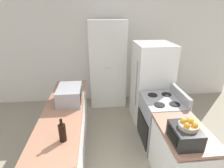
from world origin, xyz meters
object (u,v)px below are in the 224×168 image
stove (160,121)px  microwave (70,95)px  refrigerator (151,84)px  toaster_oven (185,135)px  fruit_bowl (189,124)px  wine_bottle (62,132)px  pantry_cabinet (108,65)px

stove → microwave: microwave is taller
refrigerator → toaster_oven: size_ratio=4.72×
microwave → fruit_bowl: (1.44, -1.12, 0.11)m
microwave → wine_bottle: size_ratio=1.80×
wine_bottle → toaster_oven: wine_bottle is taller
fruit_bowl → microwave: bearing=142.2°
stove → toaster_oven: size_ratio=2.92×
refrigerator → microwave: refrigerator is taller
fruit_bowl → wine_bottle: bearing=173.1°
pantry_cabinet → fruit_bowl: (0.70, -2.64, 0.09)m
refrigerator → microwave: size_ratio=3.24×
pantry_cabinet → stove: pantry_cabinet is taller
wine_bottle → fruit_bowl: fruit_bowl is taller
stove → refrigerator: (0.04, 0.80, 0.40)m
pantry_cabinet → toaster_oven: pantry_cabinet is taller
stove → toaster_oven: bearing=-98.2°
pantry_cabinet → toaster_oven: (0.68, -2.63, -0.06)m
pantry_cabinet → fruit_bowl: pantry_cabinet is taller
microwave → toaster_oven: bearing=-38.0°
microwave → fruit_bowl: 1.82m
toaster_oven → wine_bottle: bearing=173.2°
pantry_cabinet → refrigerator: (0.87, -0.81, -0.20)m
toaster_oven → refrigerator: bearing=84.2°
wine_bottle → toaster_oven: (1.39, -0.17, -0.01)m
microwave → wine_bottle: wine_bottle is taller
microwave → toaster_oven: 1.80m
stove → microwave: bearing=176.8°
stove → fruit_bowl: bearing=-97.1°
pantry_cabinet → microwave: (-0.74, -1.52, -0.03)m
refrigerator → toaster_oven: refrigerator is taller
wine_bottle → stove: bearing=29.1°
wine_bottle → microwave: bearing=91.7°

